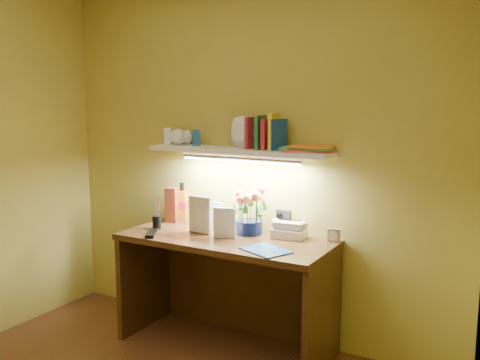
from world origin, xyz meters
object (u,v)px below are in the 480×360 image
Objects in this scene: desk at (226,292)px; desk_clock at (334,235)px; telephone at (289,229)px; whisky_bottle at (182,202)px; flower_bouquet at (249,210)px.

desk_clock reaches higher than desk.
telephone is 2.49× the size of desk_clock.
telephone is at bearing 27.00° from desk.
whisky_bottle is at bearing 171.15° from telephone.
whisky_bottle is (-0.89, 0.06, 0.08)m from telephone.
desk is at bearing -25.81° from whisky_bottle.
flower_bouquet is at bearing -9.00° from whisky_bottle.
whisky_bottle is at bearing 162.12° from desk_clock.
desk_clock is (0.56, 0.09, -0.12)m from flower_bouquet.
flower_bouquet reaches higher than desk.
telephone is at bearing -4.10° from whisky_bottle.
telephone is at bearing 6.65° from flower_bouquet.
desk is 0.60m from telephone.
flower_bouquet reaches higher than whisky_bottle.
desk is at bearing -119.65° from flower_bouquet.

